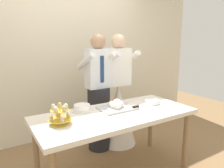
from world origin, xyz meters
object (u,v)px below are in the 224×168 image
Objects in this scene: person_bride at (118,107)px; round_cake at (82,108)px; dessert_table at (116,119)px; cupcake_stand at (60,115)px; plate_stack at (153,102)px; person_groom at (99,99)px; main_cake_tray at (117,106)px.

round_cake is at bearing -151.64° from person_bride.
dessert_table is 0.84m from person_bride.
round_cake reaches higher than dessert_table.
round_cake is (0.34, 0.24, -0.05)m from cupcake_stand.
person_bride is (0.48, 0.68, -0.12)m from dessert_table.
plate_stack is 0.67m from person_bride.
plate_stack is 0.12× the size of person_bride.
person_bride is at bearing 30.59° from cupcake_stand.
plate_stack is 0.12× the size of person_groom.
person_bride is at bearing 100.68° from plate_stack.
person_bride is at bearing 0.16° from person_groom.
person_bride is at bearing 55.60° from main_cake_tray.
person_groom is (0.15, 0.68, 0.05)m from dessert_table.
round_cake is (-0.29, 0.26, 0.11)m from dessert_table.
cupcake_stand is at bearing -178.70° from plate_stack.
cupcake_stand is 0.53× the size of main_cake_tray.
dessert_table is 9.20× the size of plate_stack.
dessert_table is 7.83× the size of cupcake_stand.
dessert_table is 7.50× the size of round_cake.
person_bride is at bearing 54.78° from dessert_table.
main_cake_tray is 0.58m from person_groom.
person_groom and person_bride have the same top height.
person_bride is (0.77, 0.42, -0.23)m from round_cake.
person_bride reaches higher than plate_stack.
dessert_table is 4.13× the size of main_cake_tray.
dessert_table is at bearing -125.22° from person_bride.
person_groom reaches higher than dessert_table.
round_cake is 0.61m from person_groom.
main_cake_tray is 0.73m from person_bride.
plate_stack is at bearing -13.41° from round_cake.
person_bride is (1.11, 0.65, -0.28)m from cupcake_stand.
person_groom is (0.78, 0.65, -0.12)m from cupcake_stand.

